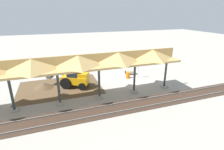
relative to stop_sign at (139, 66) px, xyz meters
The scene contains 9 objects.
ground_plane 2.31m from the stop_sign, ahead, with size 120.00×120.00×0.00m, color #9E998E.
dirt_work_zone 10.71m from the stop_sign, ahead, with size 9.72×7.00×0.01m, color brown.
platform_canopy 11.76m from the stop_sign, 20.13° to the left, with size 25.87×3.20×4.90m.
rail_tracks 7.11m from the stop_sign, 77.86° to the left, with size 60.00×2.58×0.15m.
stop_sign is the anchor object (origin of this frame).
backhoe 8.84m from the stop_sign, ahead, with size 5.11×3.76×2.82m.
dirt_mound 12.58m from the stop_sign, ahead, with size 4.64×4.64×1.27m, color brown.
concrete_pipe 2.27m from the stop_sign, 76.09° to the right, with size 1.52×0.94×0.80m.
traffic_barrel 1.98m from the stop_sign, 18.04° to the right, with size 0.56×0.56×0.90m, color orange.
Camera 1 is at (9.63, 20.26, 8.71)m, focal length 28.00 mm.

